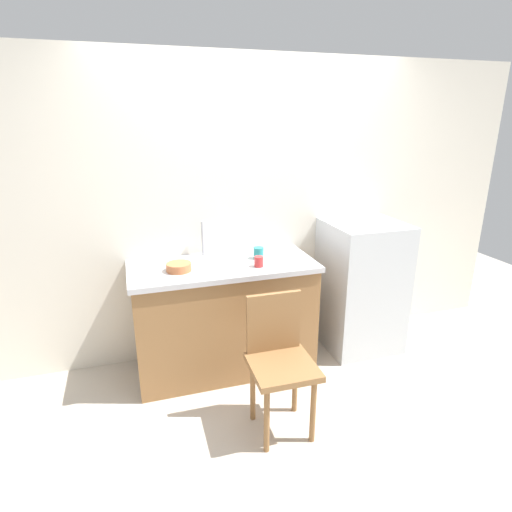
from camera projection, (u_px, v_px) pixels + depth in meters
ground_plane at (295, 406)px, 2.96m from camera, size 8.00×8.00×0.00m
back_wall at (253, 210)px, 3.48m from camera, size 4.80×0.10×2.41m
cabinet_base at (224, 319)px, 3.31m from camera, size 1.36×0.60×0.85m
countertop at (223, 266)px, 3.17m from camera, size 1.40×0.64×0.04m
faucet at (203, 238)px, 3.32m from camera, size 0.02×0.02×0.28m
refrigerator at (361, 286)px, 3.61m from camera, size 0.62×0.60×1.12m
chair at (279, 358)px, 2.64m from camera, size 0.41×0.41×0.89m
terracotta_bowl at (179, 267)px, 3.00m from camera, size 0.18×0.18×0.06m
cup_teal at (259, 253)px, 3.26m from camera, size 0.08×0.08×0.09m
cup_red at (259, 262)px, 3.09m from camera, size 0.07×0.07×0.08m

